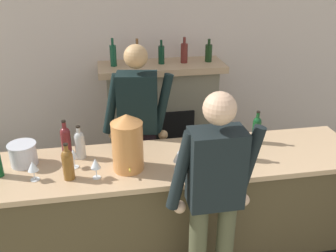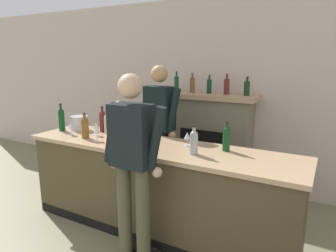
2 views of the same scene
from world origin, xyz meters
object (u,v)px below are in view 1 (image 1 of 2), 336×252
copper_dispenser (127,142)px  wine_bottle_burgundy_dark (241,145)px  person_bartender (138,130)px  wine_bottle_riesling_slim (257,129)px  wine_bottle_cabernet_heavy (80,144)px  person_customer (214,200)px  wine_bottle_rose_blush (68,163)px  wine_glass_mid_counter (178,156)px  wine_glass_back_row (33,167)px  wine_bottle_port_short (66,141)px  wine_glass_front_left (73,155)px  fireplace_stone (162,121)px  ice_bucket_steel (23,154)px  wine_glass_near_bucket (212,137)px  wine_glass_front_right (95,164)px

copper_dispenser → wine_bottle_burgundy_dark: 0.91m
person_bartender → wine_bottle_riesling_slim: size_ratio=6.05×
wine_bottle_burgundy_dark → copper_dispenser: bearing=179.3°
wine_bottle_riesling_slim → wine_bottle_cabernet_heavy: (-1.51, -0.01, -0.00)m
person_customer → wine_bottle_rose_blush: (-0.98, 0.44, 0.14)m
wine_glass_mid_counter → wine_glass_back_row: (-1.08, 0.04, -0.00)m
wine_bottle_burgundy_dark → wine_bottle_port_short: size_ratio=0.87×
wine_bottle_port_short → wine_glass_front_left: wine_bottle_port_short is taller
wine_bottle_cabernet_heavy → wine_bottle_burgundy_dark: bearing=-11.1°
fireplace_stone → ice_bucket_steel: 1.82m
person_customer → wine_bottle_cabernet_heavy: (-0.91, 0.75, 0.13)m
copper_dispenser → wine_bottle_riesling_slim: size_ratio=1.54×
person_bartender → wine_glass_near_bucket: 0.72m
wine_bottle_burgundy_dark → person_bartender: bearing=139.8°
wine_glass_mid_counter → wine_glass_front_left: wine_glass_mid_counter is taller
wine_bottle_rose_blush → wine_bottle_cabernet_heavy: 0.31m
wine_bottle_burgundy_dark → wine_glass_mid_counter: (-0.52, -0.07, -0.01)m
fireplace_stone → wine_bottle_rose_blush: (-0.93, -1.50, 0.40)m
person_customer → wine_glass_front_left: person_customer is taller
person_bartender → wine_bottle_riesling_slim: 1.08m
person_bartender → wine_glass_mid_counter: person_bartender is taller
ice_bucket_steel → wine_bottle_rose_blush: size_ratio=0.76×
wine_bottle_port_short → wine_glass_mid_counter: 0.93m
wine_bottle_port_short → wine_glass_back_row: wine_bottle_port_short is taller
copper_dispenser → wine_bottle_port_short: 0.56m
copper_dispenser → wine_bottle_burgundy_dark: size_ratio=1.65×
wine_bottle_port_short → wine_glass_mid_counter: (0.86, -0.36, -0.03)m
copper_dispenser → fireplace_stone: bearing=71.1°
fireplace_stone → wine_glass_front_left: fireplace_stone is taller
ice_bucket_steel → wine_bottle_port_short: (0.33, 0.07, 0.05)m
wine_bottle_rose_blush → person_customer: bearing=-24.3°
wine_bottle_riesling_slim → wine_glass_front_right: size_ratio=1.81×
wine_bottle_cabernet_heavy → copper_dispenser: bearing=-32.7°
person_customer → wine_glass_near_bucket: person_customer is taller
wine_bottle_riesling_slim → ice_bucket_steel: bearing=-179.0°
fireplace_stone → ice_bucket_steel: size_ratio=7.72×
wine_bottle_port_short → person_customer: bearing=-37.8°
wine_bottle_port_short → wine_glass_front_left: size_ratio=2.01×
person_bartender → ice_bucket_steel: size_ratio=8.19×
wine_bottle_cabernet_heavy → wine_bottle_rose_blush: bearing=-103.9°
wine_bottle_cabernet_heavy → wine_glass_front_left: size_ratio=1.78×
ice_bucket_steel → wine_bottle_burgundy_dark: size_ratio=0.79×
fireplace_stone → wine_glass_near_bucket: 1.30m
person_customer → wine_glass_near_bucket: (0.19, 0.72, 0.11)m
wine_glass_front_right → wine_glass_front_left: wine_glass_front_right is taller
wine_bottle_riesling_slim → copper_dispenser: bearing=-167.9°
person_customer → fireplace_stone: bearing=91.4°
person_customer → copper_dispenser: 0.78m
wine_glass_back_row → wine_glass_front_left: wine_glass_front_left is taller
wine_glass_back_row → person_customer: bearing=-20.8°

